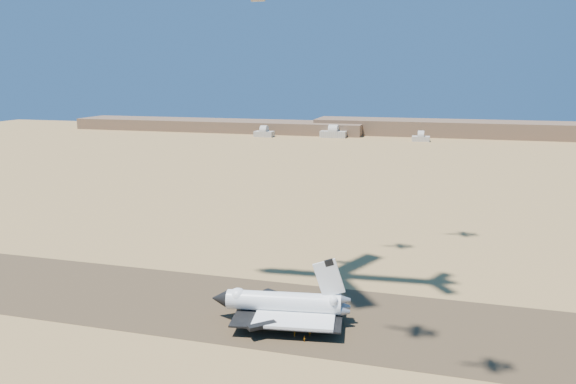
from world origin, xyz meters
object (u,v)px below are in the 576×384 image
(crew_b, at_px, (305,339))
(shuttle, at_px, (282,304))
(crew_a, at_px, (295,334))
(crew_c, at_px, (310,334))

(crew_b, bearing_deg, shuttle, 15.85)
(crew_a, distance_m, crew_c, 4.35)
(crew_c, bearing_deg, crew_a, 37.08)
(shuttle, distance_m, crew_a, 11.74)
(shuttle, height_order, crew_b, shuttle)
(crew_a, distance_m, crew_b, 3.97)
(shuttle, relative_size, crew_a, 24.57)
(shuttle, bearing_deg, crew_c, -43.64)
(crew_b, bearing_deg, crew_a, 33.82)
(crew_c, bearing_deg, shuttle, -17.42)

